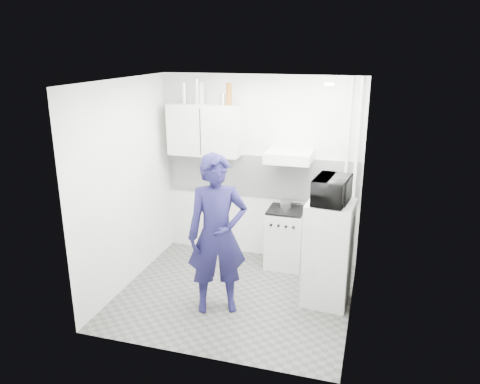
# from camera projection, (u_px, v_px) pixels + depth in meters

# --- Properties ---
(floor) EXTENTS (2.80, 2.80, 0.00)m
(floor) POSITION_uv_depth(u_px,v_px,m) (234.00, 295.00, 5.81)
(floor) COLOR #585954
(floor) RESTS_ON ground
(ceiling) EXTENTS (2.80, 2.80, 0.00)m
(ceiling) POSITION_uv_depth(u_px,v_px,m) (233.00, 81.00, 5.03)
(ceiling) COLOR white
(ceiling) RESTS_ON wall_back
(wall_back) EXTENTS (2.80, 0.00, 2.80)m
(wall_back) POSITION_uv_depth(u_px,v_px,m) (260.00, 169.00, 6.56)
(wall_back) COLOR white
(wall_back) RESTS_ON floor
(wall_left) EXTENTS (0.00, 2.60, 2.60)m
(wall_left) POSITION_uv_depth(u_px,v_px,m) (126.00, 186.00, 5.80)
(wall_left) COLOR white
(wall_left) RESTS_ON floor
(wall_right) EXTENTS (0.00, 2.60, 2.60)m
(wall_right) POSITION_uv_depth(u_px,v_px,m) (358.00, 207.00, 5.04)
(wall_right) COLOR white
(wall_right) RESTS_ON floor
(person) EXTENTS (0.80, 0.68, 1.86)m
(person) POSITION_uv_depth(u_px,v_px,m) (217.00, 235.00, 5.25)
(person) COLOR #16143C
(person) RESTS_ON floor
(stove) EXTENTS (0.50, 0.50, 0.80)m
(stove) POSITION_uv_depth(u_px,v_px,m) (285.00, 238.00, 6.49)
(stove) COLOR silver
(stove) RESTS_ON floor
(fridge) EXTENTS (0.56, 0.56, 1.26)m
(fridge) POSITION_uv_depth(u_px,v_px,m) (328.00, 253.00, 5.49)
(fridge) COLOR silver
(fridge) RESTS_ON floor
(stove_top) EXTENTS (0.48, 0.48, 0.03)m
(stove_top) POSITION_uv_depth(u_px,v_px,m) (286.00, 210.00, 6.36)
(stove_top) COLOR black
(stove_top) RESTS_ON stove
(saucepan) EXTENTS (0.16, 0.16, 0.09)m
(saucepan) POSITION_uv_depth(u_px,v_px,m) (286.00, 204.00, 6.42)
(saucepan) COLOR silver
(saucepan) RESTS_ON stove_top
(microwave) EXTENTS (0.58, 0.42, 0.30)m
(microwave) POSITION_uv_depth(u_px,v_px,m) (332.00, 190.00, 5.25)
(microwave) COLOR black
(microwave) RESTS_ON fridge
(bottle_b) EXTENTS (0.07, 0.07, 0.28)m
(bottle_b) POSITION_uv_depth(u_px,v_px,m) (184.00, 93.00, 6.37)
(bottle_b) COLOR silver
(bottle_b) RESTS_ON upper_cabinet
(bottle_c) EXTENTS (0.08, 0.08, 0.33)m
(bottle_c) POSITION_uv_depth(u_px,v_px,m) (197.00, 91.00, 6.31)
(bottle_c) COLOR silver
(bottle_c) RESTS_ON upper_cabinet
(bottle_d) EXTENTS (0.07, 0.07, 0.30)m
(bottle_d) POSITION_uv_depth(u_px,v_px,m) (201.00, 93.00, 6.30)
(bottle_d) COLOR #B2B7BC
(bottle_d) RESTS_ON upper_cabinet
(canister_b) EXTENTS (0.08, 0.08, 0.15)m
(canister_b) POSITION_uv_depth(u_px,v_px,m) (223.00, 99.00, 6.24)
(canister_b) COLOR silver
(canister_b) RESTS_ON upper_cabinet
(bottle_e) EXTENTS (0.07, 0.07, 0.29)m
(bottle_e) POSITION_uv_depth(u_px,v_px,m) (229.00, 94.00, 6.19)
(bottle_e) COLOR brown
(bottle_e) RESTS_ON upper_cabinet
(upper_cabinet) EXTENTS (1.00, 0.35, 0.70)m
(upper_cabinet) POSITION_uv_depth(u_px,v_px,m) (205.00, 130.00, 6.44)
(upper_cabinet) COLOR silver
(upper_cabinet) RESTS_ON wall_back
(range_hood) EXTENTS (0.60, 0.50, 0.14)m
(range_hood) POSITION_uv_depth(u_px,v_px,m) (289.00, 156.00, 6.13)
(range_hood) COLOR silver
(range_hood) RESTS_ON wall_back
(backsplash) EXTENTS (2.74, 0.03, 0.60)m
(backsplash) POSITION_uv_depth(u_px,v_px,m) (260.00, 176.00, 6.58)
(backsplash) COLOR white
(backsplash) RESTS_ON wall_back
(pipe_a) EXTENTS (0.05, 0.05, 2.60)m
(pipe_a) POSITION_uv_depth(u_px,v_px,m) (355.00, 178.00, 6.14)
(pipe_a) COLOR silver
(pipe_a) RESTS_ON floor
(pipe_b) EXTENTS (0.04, 0.04, 2.60)m
(pipe_b) POSITION_uv_depth(u_px,v_px,m) (345.00, 177.00, 6.17)
(pipe_b) COLOR silver
(pipe_b) RESTS_ON floor
(ceiling_spot_fixture) EXTENTS (0.10, 0.10, 0.02)m
(ceiling_spot_fixture) POSITION_uv_depth(u_px,v_px,m) (329.00, 84.00, 4.95)
(ceiling_spot_fixture) COLOR white
(ceiling_spot_fixture) RESTS_ON ceiling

